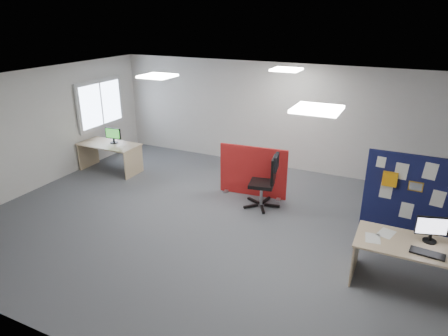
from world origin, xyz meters
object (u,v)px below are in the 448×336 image
at_px(navy_divider, 419,198).
at_px(red_divider, 253,172).
at_px(monitor_main, 432,228).
at_px(monitor_second, 113,135).
at_px(office_chair, 268,178).
at_px(main_desk, 423,255).
at_px(second_desk, 111,150).

bearing_deg(navy_divider, red_divider, 172.97).
relative_size(monitor_main, monitor_second, 1.04).
distance_m(red_divider, office_chair, 0.66).
height_order(main_desk, red_divider, red_divider).
bearing_deg(main_desk, second_desk, 166.18).
bearing_deg(monitor_second, red_divider, -3.98).
xyz_separation_m(navy_divider, red_divider, (-3.30, 0.41, -0.23)).
xyz_separation_m(monitor_main, red_divider, (-3.47, 1.82, -0.40)).
xyz_separation_m(main_desk, office_chair, (-2.93, 1.53, 0.09)).
distance_m(red_divider, monitor_second, 3.79).
distance_m(main_desk, office_chair, 3.30).
bearing_deg(red_divider, navy_divider, -12.13).
height_order(monitor_second, office_chair, office_chair).
relative_size(main_desk, office_chair, 1.62).
distance_m(navy_divider, main_desk, 1.57).
height_order(main_desk, office_chair, office_chair).
bearing_deg(second_desk, office_chair, -3.40).
distance_m(red_divider, second_desk, 3.85).
xyz_separation_m(navy_divider, second_desk, (-7.14, 0.23, -0.24)).
xyz_separation_m(second_desk, monitor_second, (0.07, 0.07, 0.40)).
bearing_deg(monitor_second, main_desk, -19.99).
relative_size(navy_divider, red_divider, 1.25).
bearing_deg(navy_divider, monitor_main, -82.93).
height_order(red_divider, second_desk, red_divider).
bearing_deg(office_chair, monitor_second, 164.94).
xyz_separation_m(main_desk, monitor_second, (-7.19, 1.86, 0.38)).
xyz_separation_m(red_divider, second_desk, (-3.84, -0.17, -0.01)).
bearing_deg(monitor_main, office_chair, 138.40).
distance_m(monitor_main, monitor_second, 7.45).
relative_size(second_desk, monitor_second, 3.55).
bearing_deg(second_desk, monitor_second, 44.34).
bearing_deg(navy_divider, main_desk, -85.61).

